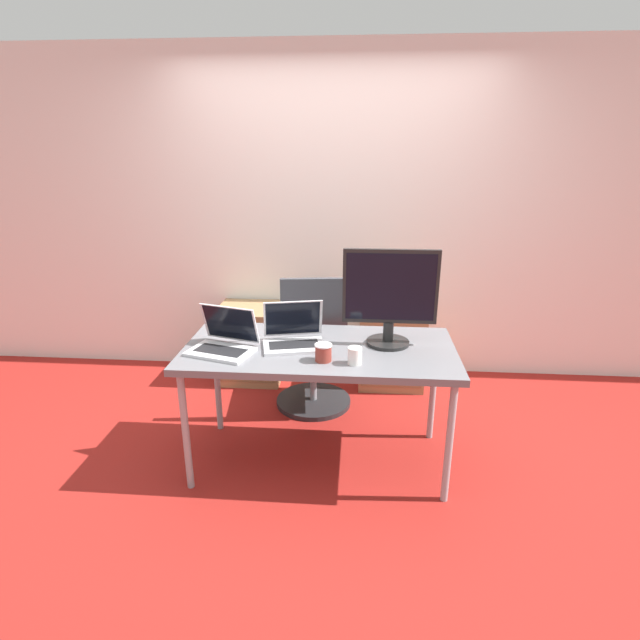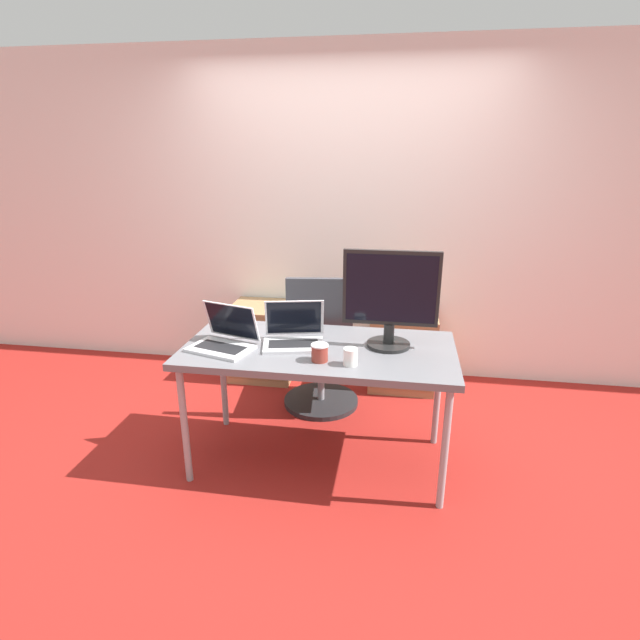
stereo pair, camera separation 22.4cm
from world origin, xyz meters
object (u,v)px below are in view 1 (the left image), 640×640
at_px(cabinet_right, 391,347).
at_px(laptop_right, 294,336).
at_px(office_chair, 314,361).
at_px(cabinet_left, 251,343).
at_px(monitor, 390,297).
at_px(coffee_cup_brown, 323,353).
at_px(coffee_cup_white, 355,356).
at_px(laptop_left, 224,342).

relative_size(cabinet_right, laptop_right, 1.58).
bearing_deg(office_chair, cabinet_right, 40.41).
xyz_separation_m(cabinet_left, monitor, (1.06, -1.07, 0.74)).
distance_m(cabinet_left, laptop_right, 1.34).
xyz_separation_m(office_chair, laptop_right, (-0.06, -0.63, 0.43)).
xyz_separation_m(monitor, coffee_cup_brown, (-0.36, -0.27, -0.24)).
distance_m(laptop_right, coffee_cup_white, 0.43).
bearing_deg(cabinet_right, monitor, -95.19).
xyz_separation_m(cabinet_right, coffee_cup_white, (-0.29, -1.37, 0.50)).
height_order(cabinet_left, monitor, monitor).
bearing_deg(laptop_right, coffee_cup_brown, -49.25).
relative_size(laptop_left, coffee_cup_brown, 4.21).
relative_size(office_chair, coffee_cup_white, 11.28).
relative_size(cabinet_right, laptop_left, 1.54).
bearing_deg(coffee_cup_white, cabinet_right, 78.23).
xyz_separation_m(cabinet_left, laptop_left, (0.13, -1.24, 0.50)).
height_order(cabinet_right, laptop_left, laptop_left).
bearing_deg(cabinet_right, office_chair, -139.59).
bearing_deg(laptop_right, cabinet_left, 114.52).
height_order(cabinet_right, coffee_cup_brown, coffee_cup_brown).
distance_m(cabinet_right, monitor, 1.31).
xyz_separation_m(cabinet_left, laptop_right, (0.51, -1.13, 0.50)).
relative_size(cabinet_right, coffee_cup_white, 6.63).
bearing_deg(coffee_cup_brown, monitor, 37.36).
bearing_deg(office_chair, monitor, -49.61).
xyz_separation_m(laptop_right, coffee_cup_white, (0.36, -0.24, -0.00)).
bearing_deg(laptop_right, cabinet_right, 60.32).
distance_m(office_chair, laptop_left, 0.96).
relative_size(cabinet_left, coffee_cup_brown, 6.49).
bearing_deg(monitor, cabinet_left, 134.62).
distance_m(cabinet_left, coffee_cup_brown, 1.60).
xyz_separation_m(cabinet_right, laptop_right, (-0.64, -1.13, 0.50)).
height_order(office_chair, coffee_cup_brown, office_chair).
bearing_deg(coffee_cup_brown, office_chair, 98.86).
bearing_deg(cabinet_left, monitor, -45.38).
height_order(laptop_right, monitor, monitor).
distance_m(cabinet_left, cabinet_right, 1.15).
distance_m(office_chair, cabinet_right, 0.77).
xyz_separation_m(laptop_right, coffee_cup_brown, (0.19, -0.22, -0.00)).
height_order(cabinet_left, cabinet_right, same).
xyz_separation_m(laptop_left, laptop_right, (0.38, 0.11, 0.00)).
height_order(laptop_left, laptop_right, laptop_right).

